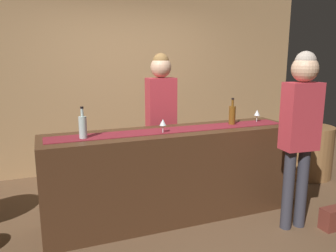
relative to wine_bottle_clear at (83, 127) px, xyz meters
name	(u,v)px	position (x,y,z in m)	size (l,w,h in m)	color
ground_plane	(173,215)	(0.92, 0.03, -1.07)	(10.00, 10.00, 0.00)	brown
back_wall	(127,74)	(0.92, 1.93, 0.38)	(6.00, 0.12, 2.90)	tan
bar_counter	(173,174)	(0.92, 0.03, -0.59)	(2.69, 0.60, 0.96)	#472B19
counter_runner_cloth	(174,130)	(0.92, 0.03, -0.11)	(2.56, 0.28, 0.01)	maroon
wine_bottle_clear	(83,127)	(0.00, 0.00, 0.00)	(0.07, 0.07, 0.30)	#B2C6C1
wine_bottle_amber	(232,115)	(1.65, 0.07, 0.00)	(0.07, 0.07, 0.30)	brown
wine_glass_near_customer	(163,123)	(0.77, -0.05, -0.01)	(0.07, 0.07, 0.14)	silver
wine_glass_mid_counter	(257,113)	(2.01, 0.10, -0.01)	(0.07, 0.07, 0.14)	silver
bartender	(161,109)	(1.00, 0.61, 0.02)	(0.34, 0.25, 1.75)	#26262B
customer_sipping	(301,122)	(1.97, -0.64, 0.03)	(0.36, 0.25, 1.76)	#33333D
round_side_table	(308,151)	(3.23, 0.50, -0.70)	(0.68, 0.68, 0.74)	olive
vase_on_side_table	(309,119)	(3.15, 0.45, -0.21)	(0.13, 0.13, 0.24)	#A8A399
handbag	(334,218)	(2.34, -0.82, -0.96)	(0.28, 0.14, 0.22)	brown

